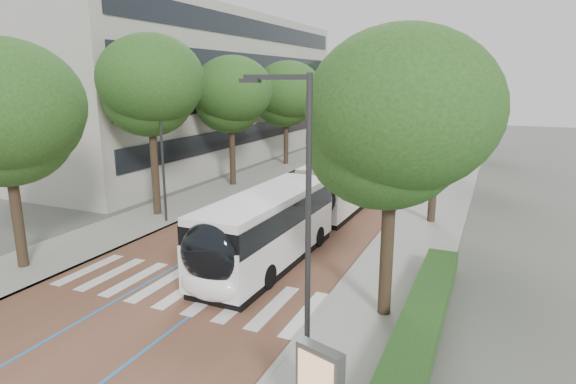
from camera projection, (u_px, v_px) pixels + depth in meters
name	position (u px, v px, depth m)	size (l,w,h in m)	color
ground	(166.00, 299.00, 17.85)	(160.00, 160.00, 0.00)	#51544C
road	(391.00, 152.00, 53.52)	(11.00, 140.00, 0.02)	brown
sidewalk_left	(327.00, 148.00, 56.43)	(4.00, 140.00, 0.12)	gray
sidewalk_right	(462.00, 156.00, 50.58)	(4.00, 140.00, 0.12)	gray
kerb_left	(343.00, 149.00, 55.69)	(0.20, 140.00, 0.14)	gray
kerb_right	(443.00, 155.00, 51.32)	(0.20, 140.00, 0.14)	gray
zebra_crossing	(186.00, 289.00, 18.66)	(10.55, 3.60, 0.01)	silver
lane_line_left	(377.00, 151.00, 54.14)	(0.12, 126.00, 0.01)	blue
lane_line_right	(406.00, 153.00, 52.89)	(0.12, 126.00, 0.01)	blue
office_building	(178.00, 89.00, 48.81)	(18.11, 40.00, 14.00)	#A6A39A
hedge	(416.00, 338.00, 14.18)	(1.20, 14.00, 0.80)	#194217
streetlight_near	(301.00, 215.00, 11.49)	(1.82, 0.20, 8.00)	#303033
streetlight_far	(435.00, 125.00, 33.78)	(1.82, 0.20, 8.00)	#303033
lamp_post_left	(162.00, 151.00, 26.42)	(0.14, 0.14, 8.00)	#303033
trees_left	(270.00, 94.00, 41.10)	(6.32, 61.21, 10.09)	black
trees_right	(448.00, 109.00, 30.21)	(6.03, 47.51, 9.04)	black
lead_bus	(303.00, 208.00, 24.26)	(2.88, 18.44, 3.20)	black
bus_queued_0	(377.00, 159.00, 38.94)	(2.61, 12.41, 3.20)	white
bus_queued_1	(403.00, 141.00, 50.07)	(3.21, 12.52, 3.20)	white
bus_queued_2	(422.00, 129.00, 62.76)	(2.84, 12.46, 3.20)	white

